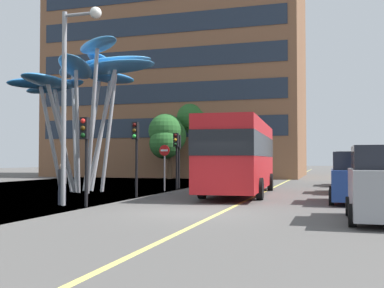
{
  "coord_description": "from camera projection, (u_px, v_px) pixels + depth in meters",
  "views": [
    {
      "loc": [
        4.52,
        -14.84,
        1.75
      ],
      "look_at": [
        -2.0,
        7.02,
        2.5
      ],
      "focal_mm": 44.02,
      "sensor_mm": 36.0,
      "label": 1
    }
  ],
  "objects": [
    {
      "name": "tree_pavement_near",
      "position": [
        167.0,
        136.0,
        42.09
      ],
      "size": [
        3.27,
        4.31,
        5.83
      ],
      "color": "brown",
      "rests_on": "ground"
    },
    {
      "name": "traffic_light_opposite",
      "position": [
        178.0,
        150.0,
        28.35
      ],
      "size": [
        0.28,
        0.42,
        3.21
      ],
      "color": "black",
      "rests_on": "ground"
    },
    {
      "name": "ground",
      "position": [
        168.0,
        213.0,
        15.66
      ],
      "size": [
        120.0,
        240.0,
        0.1
      ],
      "color": "#54514F"
    },
    {
      "name": "street_lamp",
      "position": [
        73.0,
        80.0,
        17.88
      ],
      "size": [
        1.64,
        0.44,
        7.49
      ],
      "color": "gray",
      "rests_on": "ground"
    },
    {
      "name": "leaf_sculpture",
      "position": [
        86.0,
        78.0,
        25.56
      ],
      "size": [
        7.93,
        8.7,
        8.16
      ],
      "color": "#9EA0A5",
      "rests_on": "ground"
    },
    {
      "name": "red_bus",
      "position": [
        239.0,
        153.0,
        23.5
      ],
      "size": [
        3.22,
        10.91,
        3.82
      ],
      "color": "red",
      "rests_on": "ground"
    },
    {
      "name": "traffic_light_island_mid",
      "position": [
        176.0,
        148.0,
        27.46
      ],
      "size": [
        0.28,
        0.42,
        3.29
      ],
      "color": "black",
      "rests_on": "ground"
    },
    {
      "name": "no_entry_sign",
      "position": [
        164.0,
        160.0,
        26.12
      ],
      "size": [
        0.6,
        0.12,
        2.55
      ],
      "color": "gray",
      "rests_on": "ground"
    },
    {
      "name": "pedestrian",
      "position": [
        62.0,
        184.0,
        18.09
      ],
      "size": [
        0.34,
        0.34,
        1.59
      ],
      "color": "#2D3342",
      "rests_on": "ground"
    },
    {
      "name": "car_side_street",
      "position": [
        351.0,
        172.0,
        31.21
      ],
      "size": [
        2.04,
        4.57,
        1.98
      ],
      "color": "maroon",
      "rests_on": "ground"
    },
    {
      "name": "car_parked_mid",
      "position": [
        354.0,
        179.0,
        18.85
      ],
      "size": [
        1.93,
        4.03,
        2.05
      ],
      "color": "navy",
      "rests_on": "ground"
    },
    {
      "name": "tree_pavement_far",
      "position": [
        196.0,
        124.0,
        44.1
      ],
      "size": [
        3.39,
        3.38,
        7.03
      ],
      "color": "brown",
      "rests_on": "ground"
    },
    {
      "name": "traffic_light_kerb_far",
      "position": [
        136.0,
        143.0,
        21.74
      ],
      "size": [
        0.28,
        0.42,
        3.48
      ],
      "color": "black",
      "rests_on": "ground"
    },
    {
      "name": "traffic_light_kerb_near",
      "position": [
        85.0,
        142.0,
        17.21
      ],
      "size": [
        0.28,
        0.42,
        3.29
      ],
      "color": "black",
      "rests_on": "ground"
    },
    {
      "name": "car_parked_near",
      "position": [
        384.0,
        186.0,
        13.13
      ],
      "size": [
        2.0,
        3.96,
        2.13
      ],
      "color": "gray",
      "rests_on": "ground"
    },
    {
      "name": "car_parked_far",
      "position": [
        352.0,
        174.0,
        24.43
      ],
      "size": [
        1.91,
        3.87,
        2.15
      ],
      "color": "gold",
      "rests_on": "ground"
    },
    {
      "name": "backdrop_building",
      "position": [
        181.0,
        71.0,
        51.46
      ],
      "size": [
        25.8,
        14.72,
        22.88
      ],
      "color": "brown",
      "rests_on": "ground"
    }
  ]
}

